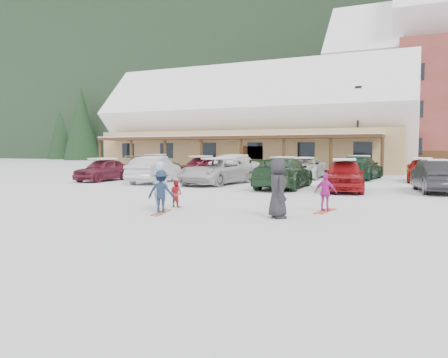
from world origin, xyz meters
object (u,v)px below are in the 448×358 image
at_px(parked_car_4, 344,175).
at_px(lamp_post, 358,125).
at_px(parked_car_2, 216,171).
at_px(bystander_dark, 278,188).
at_px(parked_car_0, 103,170).
at_px(parked_car_9, 236,166).
at_px(adult_skier, 160,185).
at_px(parked_car_1, 155,170).
at_px(parked_car_5, 436,176).
at_px(parked_car_3, 283,173).
at_px(day_lodge, 252,128).
at_px(toddler_red, 176,194).
at_px(child_navy, 161,192).
at_px(child_magenta, 326,192).
at_px(parked_car_7, 156,164).
at_px(parked_car_10, 304,168).
at_px(parked_car_12, 422,170).
at_px(parked_car_8, 201,166).
at_px(parked_car_11, 360,168).

bearing_deg(parked_car_4, lamp_post, 87.51).
bearing_deg(parked_car_2, bystander_dark, -49.75).
relative_size(bystander_dark, parked_car_0, 0.42).
relative_size(lamp_post, parked_car_9, 1.49).
distance_m(lamp_post, adult_skier, 24.71).
height_order(parked_car_1, parked_car_4, parked_car_4).
relative_size(lamp_post, parked_car_5, 1.55).
xyz_separation_m(lamp_post, bystander_dark, (1.05, -24.49, -3.03)).
distance_m(parked_car_3, parked_car_9, 9.02).
distance_m(day_lodge, lamp_post, 10.95).
distance_m(lamp_post, toddler_red, 24.11).
relative_size(child_navy, child_magenta, 1.09).
bearing_deg(child_magenta, adult_skier, 26.91).
relative_size(parked_car_3, parked_car_7, 1.02).
bearing_deg(parked_car_3, parked_car_4, 172.37).
relative_size(child_navy, parked_car_1, 0.29).
bearing_deg(parked_car_10, parked_car_12, -2.03).
height_order(parked_car_5, parked_car_8, parked_car_5).
distance_m(adult_skier, parked_car_12, 18.18).
height_order(bystander_dark, parked_car_0, bystander_dark).
bearing_deg(bystander_dark, day_lodge, -10.60).
bearing_deg(parked_car_8, parked_car_3, -30.33).
bearing_deg(bystander_dark, parked_car_1, 15.06).
bearing_deg(parked_car_4, parked_car_10, 108.44).
relative_size(child_navy, parked_car_7, 0.25).
bearing_deg(parked_car_10, parked_car_9, -177.89).
relative_size(day_lodge, parked_car_2, 5.54).
xyz_separation_m(child_navy, parked_car_11, (3.66, 17.80, 0.10)).
bearing_deg(toddler_red, parked_car_1, -40.90).
relative_size(adult_skier, parked_car_1, 0.35).
height_order(bystander_dark, parked_car_2, bystander_dark).
distance_m(adult_skier, child_navy, 0.87).
bearing_deg(parked_car_10, parked_car_7, 177.02).
xyz_separation_m(bystander_dark, parked_car_5, (4.35, 10.07, -0.12)).
xyz_separation_m(parked_car_5, parked_car_11, (-4.28, 7.19, 0.02)).
distance_m(parked_car_4, parked_car_9, 11.34).
height_order(parked_car_1, parked_car_7, parked_car_7).
bearing_deg(lamp_post, parked_car_1, -121.77).
bearing_deg(parked_car_10, parked_car_11, 8.92).
bearing_deg(parked_car_10, child_navy, -92.39).
relative_size(lamp_post, parked_car_7, 1.32).
xyz_separation_m(parked_car_0, parked_car_4, (14.57, -0.44, 0.06)).
distance_m(adult_skier, parked_car_11, 17.59).
relative_size(parked_car_3, parked_car_12, 1.28).
distance_m(lamp_post, parked_car_12, 9.79).
height_order(parked_car_2, parked_car_11, parked_car_11).
bearing_deg(day_lodge, toddler_red, -74.37).
bearing_deg(parked_car_4, bystander_dark, -100.90).
distance_m(day_lodge, child_navy, 29.73).
bearing_deg(parked_car_11, parked_car_1, 43.48).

